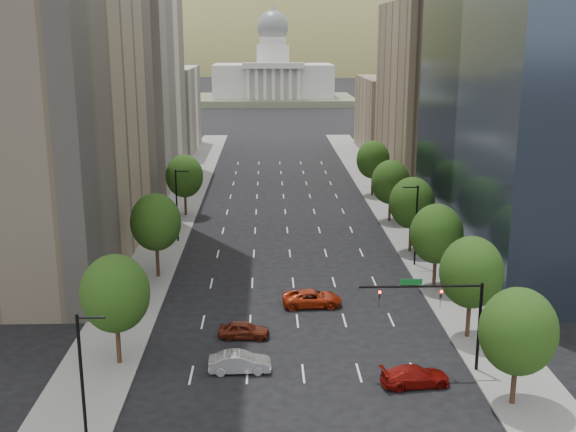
{
  "coord_description": "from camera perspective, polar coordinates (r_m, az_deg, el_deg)",
  "views": [
    {
      "loc": [
        -2.6,
        -17.62,
        24.34
      ],
      "look_at": [
        -0.64,
        46.2,
        8.0
      ],
      "focal_mm": 43.74,
      "sensor_mm": 36.0,
      "label": 1
    }
  ],
  "objects": [
    {
      "name": "tree_right_1",
      "position": [
        59.13,
        14.68,
        -4.46
      ],
      "size": [
        5.2,
        5.2,
        8.75
      ],
      "color": "#382316",
      "rests_on": "ground"
    },
    {
      "name": "streetlight_rn",
      "position": [
        76.88,
        10.34,
        -0.57
      ],
      "size": [
        1.7,
        0.2,
        9.0
      ],
      "color": "black",
      "rests_on": "ground"
    },
    {
      "name": "midrise_cream_left",
      "position": [
        122.87,
        -12.49,
        10.83
      ],
      "size": [
        14.0,
        30.0,
        35.0
      ],
      "primitive_type": "cube",
      "color": "beige",
      "rests_on": "ground"
    },
    {
      "name": "car_red_far",
      "position": [
        65.65,
        1.97,
        -6.7
      ],
      "size": [
        5.66,
        2.86,
        1.53
      ],
      "primitive_type": "imported",
      "rotation": [
        0.0,
        0.0,
        1.63
      ],
      "color": "#9C240B",
      "rests_on": "ground"
    },
    {
      "name": "tree_right_4",
      "position": [
        95.01,
        8.35,
        2.74
      ],
      "size": [
        5.2,
        5.2,
        8.46
      ],
      "color": "#382316",
      "rests_on": "ground"
    },
    {
      "name": "filler_right",
      "position": [
        154.0,
        8.66,
        8.1
      ],
      "size": [
        14.0,
        26.0,
        16.0
      ],
      "primitive_type": "cube",
      "color": "#8C7759",
      "rests_on": "ground"
    },
    {
      "name": "sidewalk_right",
      "position": [
        83.32,
        10.88,
        -2.84
      ],
      "size": [
        6.0,
        200.0,
        0.15
      ],
      "primitive_type": "cube",
      "color": "slate",
      "rests_on": "ground"
    },
    {
      "name": "foothills",
      "position": [
        621.25,
        1.7,
        8.61
      ],
      "size": [
        720.0,
        413.0,
        263.0
      ],
      "color": "olive",
      "rests_on": "ground"
    },
    {
      "name": "streetlight_ls",
      "position": [
        43.73,
        -16.32,
        -12.74
      ],
      "size": [
        1.7,
        0.2,
        9.0
      ],
      "color": "black",
      "rests_on": "ground"
    },
    {
      "name": "tree_right_2",
      "position": [
        70.23,
        11.98,
        -1.44
      ],
      "size": [
        5.2,
        5.2,
        8.61
      ],
      "color": "#382316",
      "rests_on": "ground"
    },
    {
      "name": "car_red_near",
      "position": [
        52.4,
        10.29,
        -12.68
      ],
      "size": [
        5.22,
        2.67,
        1.45
      ],
      "primitive_type": "imported",
      "rotation": [
        0.0,
        0.0,
        1.7
      ],
      "color": "maroon",
      "rests_on": "ground"
    },
    {
      "name": "tree_right_0",
      "position": [
        49.51,
        18.21,
        -8.91
      ],
      "size": [
        5.2,
        5.2,
        8.39
      ],
      "color": "#382316",
      "rests_on": "ground"
    },
    {
      "name": "capitol",
      "position": [
        267.8,
        -1.23,
        10.98
      ],
      "size": [
        60.0,
        40.0,
        35.2
      ],
      "color": "#596647",
      "rests_on": "ground"
    },
    {
      "name": "tree_left_1",
      "position": [
        72.9,
        -10.7,
        -0.5
      ],
      "size": [
        5.2,
        5.2,
        8.97
      ],
      "color": "#382316",
      "rests_on": "ground"
    },
    {
      "name": "sidewalk_left",
      "position": [
        82.34,
        -10.71,
        -3.04
      ],
      "size": [
        6.0,
        200.0,
        0.15
      ],
      "primitive_type": "cube",
      "color": "slate",
      "rests_on": "ground"
    },
    {
      "name": "tree_left_2",
      "position": [
        98.09,
        -8.42,
        3.23
      ],
      "size": [
        5.2,
        5.2,
        8.68
      ],
      "color": "#382316",
      "rests_on": "ground"
    },
    {
      "name": "traffic_signal",
      "position": [
        52.98,
        12.82,
        -7.23
      ],
      "size": [
        9.12,
        0.4,
        7.38
      ],
      "color": "black",
      "rests_on": "ground"
    },
    {
      "name": "tree_right_5",
      "position": [
        110.47,
        6.93,
        4.56
      ],
      "size": [
        5.2,
        5.2,
        8.75
      ],
      "color": "#382316",
      "rests_on": "ground"
    },
    {
      "name": "streetlight_ln",
      "position": [
        85.58,
        -8.99,
        1.01
      ],
      "size": [
        1.7,
        0.2,
        9.0
      ],
      "color": "black",
      "rests_on": "ground"
    },
    {
      "name": "tree_right_3",
      "position": [
        81.49,
        10.04,
        1.05
      ],
      "size": [
        5.2,
        5.2,
        8.89
      ],
      "color": "#382316",
      "rests_on": "ground"
    },
    {
      "name": "car_silver",
      "position": [
        53.58,
        -3.93,
        -11.78
      ],
      "size": [
        4.71,
        1.75,
        1.54
      ],
      "primitive_type": "imported",
      "rotation": [
        0.0,
        0.0,
        1.6
      ],
      "color": "#A8A9AE",
      "rests_on": "ground"
    },
    {
      "name": "tree_left_0",
      "position": [
        54.2,
        -13.87,
        -6.14
      ],
      "size": [
        5.2,
        5.2,
        8.75
      ],
      "color": "#382316",
      "rests_on": "ground"
    },
    {
      "name": "parking_tan_right",
      "position": [
        121.18,
        11.57,
        9.65
      ],
      "size": [
        14.0,
        30.0,
        30.0
      ],
      "primitive_type": "cube",
      "color": "#8C7759",
      "rests_on": "ground"
    },
    {
      "name": "car_maroon",
      "position": [
        59.13,
        -3.6,
        -9.22
      ],
      "size": [
        4.35,
        1.99,
        1.45
      ],
      "primitive_type": "imported",
      "rotation": [
        0.0,
        0.0,
        1.5
      ],
      "color": "#521A0D",
      "rests_on": "ground"
    },
    {
      "name": "filler_left",
      "position": [
        156.0,
        -10.12,
        8.49
      ],
      "size": [
        14.0,
        26.0,
        18.0
      ],
      "primitive_type": "cube",
      "color": "beige",
      "rests_on": "ground"
    }
  ]
}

